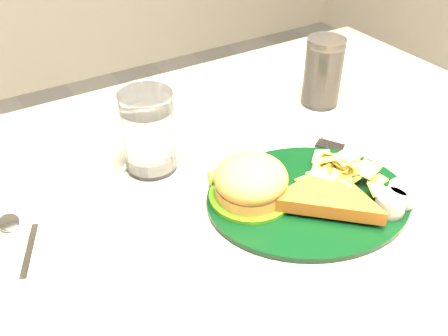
% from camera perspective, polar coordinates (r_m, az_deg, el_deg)
% --- Properties ---
extents(dinner_plate, '(0.34, 0.31, 0.06)m').
position_cam_1_polar(dinner_plate, '(0.68, 9.83, -1.61)').
color(dinner_plate, black).
rests_on(dinner_plate, table).
extents(water_glass, '(0.09, 0.09, 0.12)m').
position_cam_1_polar(water_glass, '(0.73, -8.61, 4.12)').
color(water_glass, white).
rests_on(water_glass, table).
extents(cola_glass, '(0.09, 0.09, 0.12)m').
position_cam_1_polar(cola_glass, '(0.91, 11.24, 10.68)').
color(cola_glass, black).
rests_on(cola_glass, table).
extents(fork_napkin, '(0.22, 0.23, 0.01)m').
position_cam_1_polar(fork_napkin, '(0.76, 15.75, -0.63)').
color(fork_napkin, white).
rests_on(fork_napkin, table).
extents(spoon, '(0.08, 0.13, 0.01)m').
position_cam_1_polar(spoon, '(0.66, -21.36, -8.64)').
color(spoon, white).
rests_on(spoon, table).
extents(wrapped_straw, '(0.19, 0.19, 0.01)m').
position_cam_1_polar(wrapped_straw, '(0.82, -8.99, 3.45)').
color(wrapped_straw, silver).
rests_on(wrapped_straw, table).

